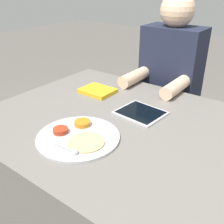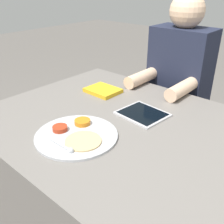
{
  "view_description": "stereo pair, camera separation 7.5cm",
  "coord_description": "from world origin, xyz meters",
  "px_view_note": "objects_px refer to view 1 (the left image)",
  "views": [
    {
      "loc": [
        0.53,
        -0.79,
        1.26
      ],
      "look_at": [
        -0.04,
        -0.05,
        0.78
      ],
      "focal_mm": 42.0,
      "sensor_mm": 36.0,
      "label": 1
    },
    {
      "loc": [
        0.58,
        -0.75,
        1.26
      ],
      "look_at": [
        -0.04,
        -0.05,
        0.78
      ],
      "focal_mm": 42.0,
      "sensor_mm": 36.0,
      "label": 2
    }
  ],
  "objects_px": {
    "tablet_device": "(141,113)",
    "person_diner": "(167,100)",
    "red_notebook": "(98,91)",
    "thali_tray": "(78,137)"
  },
  "relations": [
    {
      "from": "red_notebook",
      "to": "person_diner",
      "type": "xyz_separation_m",
      "value": [
        0.2,
        0.44,
        -0.16
      ]
    },
    {
      "from": "red_notebook",
      "to": "tablet_device",
      "type": "distance_m",
      "value": 0.32
    },
    {
      "from": "tablet_device",
      "to": "thali_tray",
      "type": "bearing_deg",
      "value": -104.97
    },
    {
      "from": "thali_tray",
      "to": "person_diner",
      "type": "height_order",
      "value": "person_diner"
    },
    {
      "from": "tablet_device",
      "to": "person_diner",
      "type": "height_order",
      "value": "person_diner"
    },
    {
      "from": "red_notebook",
      "to": "tablet_device",
      "type": "relative_size",
      "value": 0.8
    },
    {
      "from": "tablet_device",
      "to": "person_diner",
      "type": "relative_size",
      "value": 0.18
    },
    {
      "from": "thali_tray",
      "to": "person_diner",
      "type": "distance_m",
      "value": 0.84
    },
    {
      "from": "thali_tray",
      "to": "tablet_device",
      "type": "distance_m",
      "value": 0.33
    },
    {
      "from": "person_diner",
      "to": "red_notebook",
      "type": "bearing_deg",
      "value": -114.82
    }
  ]
}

